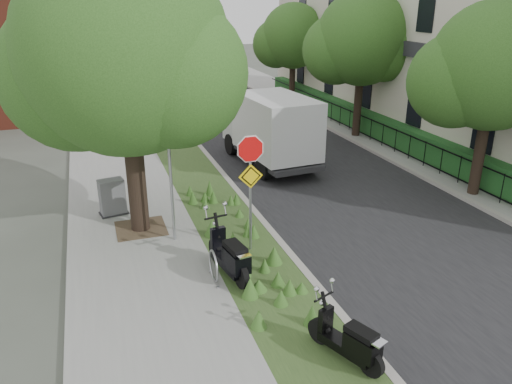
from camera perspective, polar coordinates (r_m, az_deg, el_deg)
ground at (r=13.28m, az=5.99°, el=-7.17°), size 120.00×120.00×0.00m
sidewalk_near at (r=21.48m, az=-15.87°, el=3.63°), size 3.50×60.00×0.12m
verge at (r=21.76m, az=-8.64°, el=4.44°), size 2.00×60.00×0.12m
kerb_near at (r=21.94m, az=-6.07°, el=4.73°), size 0.20×60.00×0.13m
road at (r=22.94m, az=2.51°, el=5.41°), size 7.00×60.00×0.01m
kerb_far at (r=24.37m, az=10.26°, el=6.20°), size 0.20×60.00×0.13m
footpath_far at (r=25.22m, az=13.67°, el=6.44°), size 3.20×60.00×0.12m
street_tree_main at (r=13.51m, az=-15.08°, el=14.24°), size 6.21×5.54×7.66m
bare_post at (r=13.16m, az=-9.78°, el=2.45°), size 0.08×0.08×4.00m
bike_hoop at (r=11.75m, az=-4.87°, el=-8.42°), size 0.06×0.78×0.77m
sign_assembly at (r=12.36m, az=-0.64°, el=2.53°), size 0.94×0.08×3.22m
fence_far at (r=24.56m, az=11.80°, el=7.67°), size 0.04×24.00×1.00m
hedge_far at (r=24.92m, az=13.21°, el=7.75°), size 1.00×24.00×1.10m
terrace_houses at (r=26.44m, az=20.77°, el=15.41°), size 7.40×26.40×8.20m
far_tree_a at (r=17.50m, az=25.22°, el=12.24°), size 4.60×4.10×6.22m
far_tree_b at (r=23.89m, az=11.86°, el=16.30°), size 4.83×4.31×6.56m
far_tree_c at (r=31.07m, az=4.14°, el=17.01°), size 4.37×3.89×5.93m
scooter_near at (r=9.50m, az=11.02°, el=-16.79°), size 0.81×1.63×0.82m
scooter_far at (r=11.78m, az=-2.77°, el=-7.80°), size 0.63×2.01×0.96m
box_truck at (r=19.75m, az=1.66°, el=7.50°), size 2.54×5.50×2.42m
utility_cabinet at (r=15.74m, az=-16.10°, el=-0.62°), size 0.91×0.69×1.10m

